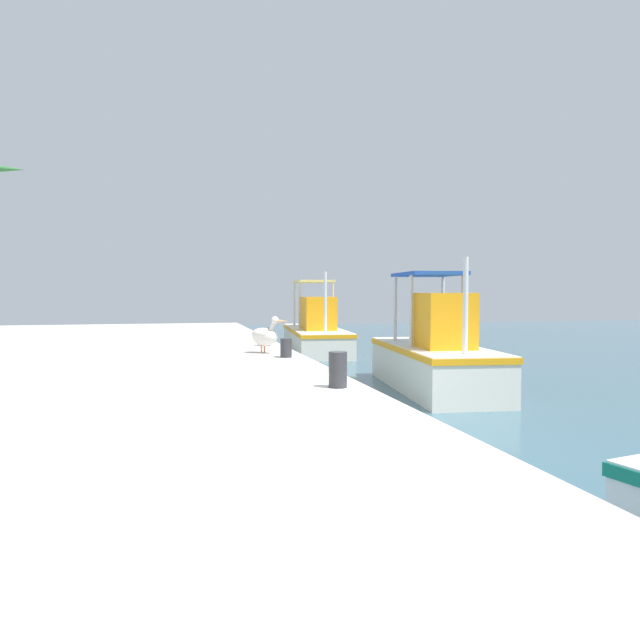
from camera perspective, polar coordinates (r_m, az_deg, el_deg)
fishing_boat_nearest at (r=21.12m, az=-0.44°, el=-1.30°), size 6.58×2.40×2.81m
fishing_boat_second at (r=13.01m, az=11.15°, el=-3.58°), size 5.05×2.24×2.81m
pelican at (r=12.98m, az=-5.43°, el=-1.48°), size 0.80×0.84×0.82m
mooring_bollard_nearest at (r=14.82m, az=-5.32°, el=-1.63°), size 0.25×0.25×0.45m
mooring_bollard_second at (r=12.10m, az=-3.33°, el=-2.74°), size 0.24×0.24×0.39m
mooring_bollard_third at (r=8.27m, az=1.75°, el=-4.86°), size 0.26×0.26×0.51m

